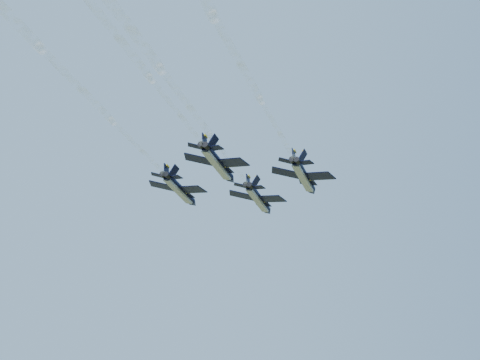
{
  "coord_description": "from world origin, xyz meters",
  "views": [
    {
      "loc": [
        -11.69,
        -104.63,
        68.65
      ],
      "look_at": [
        -2.12,
        4.79,
        108.63
      ],
      "focal_mm": 50.0,
      "sensor_mm": 36.0,
      "label": 1
    }
  ],
  "objects": [
    {
      "name": "jet_lead",
      "position": [
        1.96,
        11.81,
        107.6
      ],
      "size": [
        10.38,
        14.42,
        3.89
      ],
      "rotation": [
        0.0,
        0.24,
        -0.42
      ],
      "color": "black"
    },
    {
      "name": "jet_right",
      "position": [
        8.22,
        -0.73,
        107.6
      ],
      "size": [
        10.38,
        14.42,
        3.89
      ],
      "rotation": [
        0.0,
        0.24,
        -0.42
      ],
      "color": "black"
    },
    {
      "name": "jet_left",
      "position": [
        -12.58,
        7.86,
        107.6
      ],
      "size": [
        10.38,
        14.42,
        3.89
      ],
      "rotation": [
        0.0,
        0.24,
        -0.42
      ],
      "color": "black"
    },
    {
      "name": "jet_slot",
      "position": [
        -6.51,
        -5.52,
        107.6
      ],
      "size": [
        10.38,
        14.42,
        3.89
      ],
      "rotation": [
        0.0,
        0.24,
        -0.42
      ],
      "color": "black"
    }
  ]
}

